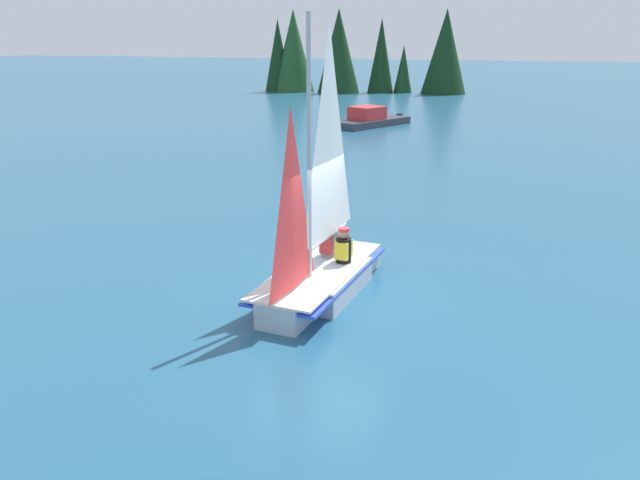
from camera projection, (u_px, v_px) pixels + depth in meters
ground_plane at (320, 292)px, 12.05m from camera, size 260.00×260.00×0.00m
sailboat_main at (320, 258)px, 11.84m from camera, size 1.65×4.00×5.09m
sailor_helm at (344, 254)px, 12.26m from camera, size 0.32×0.36×1.16m
sailor_crew at (328, 249)px, 12.61m from camera, size 0.32×0.36×1.16m
motorboat_distant at (370, 119)px, 34.46m from camera, size 3.71×5.15×1.09m
treeline_shore at (356, 52)px, 54.57m from camera, size 17.69×5.87×7.08m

